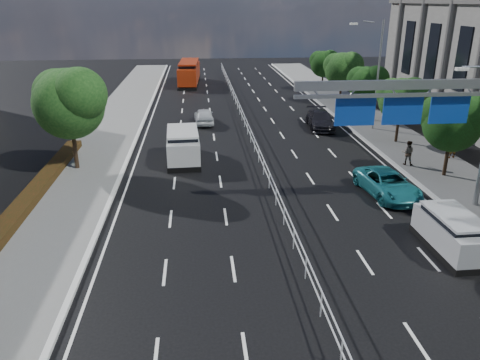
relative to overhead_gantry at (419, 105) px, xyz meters
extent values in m
plane|color=black|center=(-6.74, -10.05, -5.61)|extent=(160.00, 160.00, 0.00)
cube|color=silver|center=(-6.74, 12.45, -4.61)|extent=(0.05, 85.00, 0.05)
cube|color=silver|center=(-6.74, 12.45, -5.06)|extent=(0.05, 85.00, 0.05)
cube|color=gray|center=(-1.14, -0.05, 0.99)|extent=(10.20, 0.25, 0.45)
cube|color=gray|center=(-1.14, -0.05, 0.49)|extent=(10.20, 0.18, 0.18)
cube|color=silver|center=(1.86, -0.05, 1.69)|extent=(0.60, 0.25, 0.15)
cube|color=#0D3697|center=(1.66, 0.13, -0.31)|extent=(2.00, 0.08, 1.40)
cube|color=white|center=(1.66, 0.18, -0.31)|extent=(1.80, 0.02, 1.20)
cube|color=#0D3697|center=(-0.74, 0.13, -0.31)|extent=(2.00, 0.08, 1.40)
cube|color=white|center=(-0.74, 0.18, -0.31)|extent=(1.80, 0.02, 1.20)
cube|color=#0D3697|center=(-3.14, 0.13, -0.31)|extent=(2.00, 0.08, 1.40)
cube|color=white|center=(-3.14, 0.18, -0.31)|extent=(1.80, 0.02, 1.20)
cylinder|color=gray|center=(4.06, 15.95, -1.11)|extent=(0.16, 0.16, 9.00)
cylinder|color=gray|center=(2.86, 15.95, 3.19)|extent=(0.10, 2.40, 0.10)
cube|color=silver|center=(1.66, 15.95, 3.04)|extent=(0.60, 0.25, 0.15)
cylinder|color=black|center=(-18.74, 7.95, -3.86)|extent=(0.28, 0.28, 3.50)
sphere|color=#113511|center=(-18.74, 7.95, -1.27)|extent=(4.40, 4.40, 4.40)
sphere|color=#113511|center=(-17.86, 7.29, -0.57)|extent=(3.30, 3.30, 3.30)
sphere|color=#113511|center=(-19.51, 8.61, -0.71)|extent=(3.08, 3.08, 3.08)
cylinder|color=black|center=(4.46, 4.45, -4.21)|extent=(0.22, 0.22, 2.80)
sphere|color=black|center=(4.46, 4.45, -2.13)|extent=(3.50, 3.50, 3.50)
sphere|color=black|center=(5.16, 3.92, -1.57)|extent=(2.62, 2.62, 2.62)
sphere|color=black|center=(3.85, 4.97, -1.69)|extent=(2.45, 2.45, 2.45)
cylinder|color=black|center=(4.46, 11.95, -4.26)|extent=(0.22, 0.22, 2.70)
sphere|color=#113511|center=(4.46, 11.95, -2.26)|extent=(3.30, 3.30, 3.30)
sphere|color=#113511|center=(5.12, 11.45, -1.72)|extent=(2.48, 2.48, 2.47)
sphere|color=#113511|center=(3.88, 12.44, -1.83)|extent=(2.31, 2.31, 2.31)
cylinder|color=black|center=(4.46, 19.45, -4.28)|extent=(0.21, 0.21, 2.65)
sphere|color=black|center=(4.46, 19.45, -2.32)|extent=(3.20, 3.20, 3.20)
sphere|color=black|center=(5.10, 18.97, -1.79)|extent=(2.40, 2.40, 2.40)
sphere|color=black|center=(3.90, 19.93, -1.90)|extent=(2.24, 2.24, 2.24)
cylinder|color=black|center=(4.46, 26.95, -4.18)|extent=(0.23, 0.23, 2.85)
sphere|color=#113511|center=(4.46, 26.95, -2.07)|extent=(3.60, 3.60, 3.60)
sphere|color=#113511|center=(5.18, 26.41, -1.50)|extent=(2.70, 2.70, 2.70)
sphere|color=#113511|center=(3.83, 27.49, -1.62)|extent=(2.52, 2.52, 2.52)
cylinder|color=black|center=(4.46, 34.45, -4.31)|extent=(0.21, 0.21, 2.60)
sphere|color=black|center=(4.46, 34.45, -2.38)|extent=(3.10, 3.10, 3.10)
sphere|color=black|center=(5.08, 33.98, -1.86)|extent=(2.32, 2.33, 2.32)
sphere|color=black|center=(3.92, 34.91, -1.97)|extent=(2.17, 2.17, 2.17)
cube|color=black|center=(-11.86, 9.18, -5.43)|extent=(2.37, 5.11, 0.36)
cube|color=silver|center=(-11.86, 9.18, -4.56)|extent=(2.33, 5.01, 1.49)
cube|color=black|center=(-11.86, 9.18, -3.81)|extent=(2.10, 3.63, 0.66)
cube|color=silver|center=(-11.86, 9.18, -3.49)|extent=(2.20, 3.92, 0.13)
cylinder|color=black|center=(-12.69, 7.52, -5.24)|extent=(0.34, 0.75, 0.74)
cylinder|color=black|center=(-10.90, 7.59, -5.24)|extent=(0.34, 0.75, 0.74)
cylinder|color=black|center=(-12.82, 10.77, -5.24)|extent=(0.34, 0.75, 0.74)
cylinder|color=black|center=(-11.03, 10.84, -5.24)|extent=(0.34, 0.75, 0.74)
cube|color=black|center=(-11.73, 40.99, -5.46)|extent=(2.92, 10.10, 0.30)
cube|color=maroon|center=(-11.73, 40.99, -4.17)|extent=(2.86, 9.90, 2.03)
cube|color=black|center=(-11.73, 40.99, -3.16)|extent=(2.52, 7.15, 0.89)
cube|color=maroon|center=(-11.73, 40.99, -2.71)|extent=(2.65, 7.74, 0.18)
cylinder|color=black|center=(-12.88, 37.82, -5.30)|extent=(0.29, 0.63, 0.62)
cylinder|color=black|center=(-10.92, 37.71, -5.30)|extent=(0.29, 0.63, 0.62)
cylinder|color=black|center=(-12.53, 44.26, -5.30)|extent=(0.29, 0.63, 0.62)
cylinder|color=black|center=(-10.57, 44.16, -5.30)|extent=(0.29, 0.63, 0.62)
imported|color=silver|center=(-10.23, 19.52, -4.91)|extent=(1.78, 4.12, 1.38)
imported|color=black|center=(-12.26, 43.28, -4.92)|extent=(1.81, 4.30, 1.38)
cube|color=black|center=(0.14, -4.39, -5.46)|extent=(1.84, 4.22, 0.29)
cube|color=#94979B|center=(0.14, -4.39, -4.77)|extent=(1.80, 4.13, 1.18)
cube|color=black|center=(0.14, -4.39, -4.18)|extent=(1.65, 2.98, 0.52)
cube|color=#94979B|center=(0.14, -4.39, -3.92)|extent=(1.72, 3.23, 0.10)
cylinder|color=black|center=(-0.57, -5.76, -5.31)|extent=(0.26, 0.59, 0.59)
cylinder|color=black|center=(-0.61, -3.05, -5.31)|extent=(0.26, 0.59, 0.59)
cylinder|color=black|center=(0.85, -3.02, -5.31)|extent=(0.26, 0.59, 0.59)
imported|color=#1A6B75|center=(-0.24, 1.95, -4.92)|extent=(2.81, 5.16, 1.37)
imported|color=black|center=(-0.23, 17.04, -4.88)|extent=(2.46, 5.19, 1.46)
imported|color=gray|center=(6.66, 7.68, -4.52)|extent=(0.79, 0.63, 1.90)
imported|color=gray|center=(2.96, 6.59, -4.65)|extent=(0.98, 0.90, 1.63)
camera|label=1|loc=(-10.79, -21.71, 4.76)|focal=35.00mm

